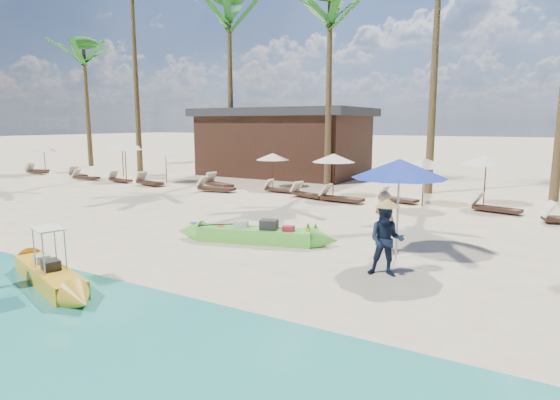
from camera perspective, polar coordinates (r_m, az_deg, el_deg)
The scene contains 33 objects.
ground at distance 12.15m, azimuth -8.13°, elevation -6.84°, with size 240.00×240.00×0.00m, color #F6E2B6.
wet_sand_strip at distance 9.03m, azimuth -28.84°, elevation -13.74°, with size 240.00×4.50×0.01m, color tan.
green_canoe at distance 13.40m, azimuth -3.08°, elevation -4.22°, with size 5.23×1.79×0.68m.
yellow_canoe at distance 11.14m, azimuth -26.33°, elevation -8.16°, with size 4.69×1.78×1.25m.
tourist at distance 12.42m, azimuth 12.61°, elevation -2.68°, with size 0.60×0.40×1.66m, color tan.
vendor_green at distance 10.64m, azimuth 12.81°, elevation -4.80°, with size 0.79×0.62×1.62m, color #141F38.
blue_umbrella at distance 11.83m, azimuth 14.35°, elevation 3.74°, with size 2.34×2.34×2.51m.
resort_parasol_0 at distance 35.48m, azimuth -26.85°, elevation 5.59°, with size 1.79×1.79×1.85m.
lounger_0_left at distance 36.64m, azimuth -27.61°, elevation 3.31°, with size 1.77×0.95×0.57m.
lounger_0_right at distance 35.42m, azimuth -27.58°, elevation 3.14°, with size 1.71×0.66×0.57m.
resort_parasol_1 at distance 31.33m, azimuth -18.73°, elevation 6.52°, with size 2.25×2.25×2.32m.
lounger_1_left at distance 32.21m, azimuth -23.46°, elevation 2.93°, with size 1.88×1.01×0.61m.
lounger_1_right at distance 30.43m, azimuth -22.71°, elevation 2.62°, with size 1.74×0.92×0.56m.
resort_parasol_2 at distance 29.71m, azimuth -18.40°, elevation 6.23°, with size 2.15×2.15×2.22m.
lounger_2_left at distance 28.48m, azimuth -19.00°, elevation 2.42°, with size 1.70×0.65×0.56m.
resort_parasol_3 at distance 27.39m, azimuth -13.78°, elevation 5.65°, with size 1.86×1.86×1.92m.
lounger_3_left at distance 26.57m, azimuth -15.76°, elevation 2.18°, with size 1.98×0.91×0.65m.
lounger_3_right at distance 25.05m, azimuth -7.63°, elevation 2.06°, with size 2.09×1.23×0.68m.
resort_parasol_4 at distance 24.62m, azimuth -0.89°, elevation 5.31°, with size 1.76×1.76×1.82m.
lounger_4_left at distance 23.46m, azimuth -8.04°, elevation 1.55°, with size 2.04×0.90×0.67m.
lounger_4_right at distance 22.96m, azimuth -0.17°, elevation 1.39°, with size 1.67×0.55×0.56m.
resort_parasol_5 at distance 21.45m, azimuth 6.55°, elevation 5.11°, with size 1.95×1.95×2.01m.
lounger_5_left at distance 21.39m, azimuth 3.24°, elevation 0.83°, with size 1.91×1.07×0.62m.
resort_parasol_6 at distance 19.88m, azimuth 17.17°, elevation 4.37°, with size 1.93×1.93×1.98m.
lounger_6_left at distance 20.30m, azimuth 7.23°, elevation 0.35°, with size 1.99×0.73×0.66m.
lounger_6_right at distance 20.71m, azimuth 13.95°, elevation 0.27°, with size 1.84×0.92×0.60m.
resort_parasol_7 at distance 20.89m, azimuth 23.86°, elevation 4.47°, with size 2.03×2.03×2.09m.
lounger_7_left at distance 19.60m, azimuth 24.57°, elevation -0.79°, with size 1.90×0.94×0.62m.
palm_0 at distance 40.58m, azimuth -22.75°, elevation 15.36°, with size 2.08×2.08×9.90m.
palm_1 at distance 34.82m, azimuth -17.54°, elevation 21.29°, with size 2.08×2.08×13.60m.
palm_2 at distance 30.56m, azimuth -6.21°, elevation 20.26°, with size 2.08×2.08×11.33m.
palm_3 at distance 26.22m, azimuth 6.11°, elevation 20.75°, with size 2.08×2.08×10.52m.
pavilion_west at distance 30.72m, azimuth 0.44°, elevation 7.15°, with size 10.80×6.60×4.30m.
Camera 1 is at (7.31, -9.11, 3.37)m, focal length 30.00 mm.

